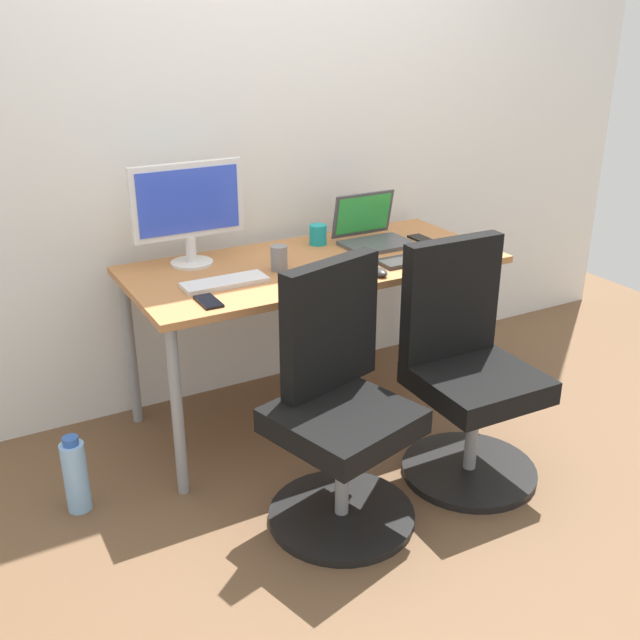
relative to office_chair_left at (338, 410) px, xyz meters
name	(u,v)px	position (x,y,z in m)	size (l,w,h in m)	color
ground_plane	(315,410)	(0.28, 0.69, -0.42)	(5.28, 5.28, 0.00)	brown
back_wall	(267,114)	(0.28, 1.13, 0.88)	(4.40, 0.04, 2.60)	white
desk	(314,275)	(0.28, 0.69, 0.25)	(1.60, 0.72, 0.73)	#B77542
office_chair_left	(338,410)	(0.00, 0.00, 0.00)	(0.54, 0.54, 0.94)	black
office_chair_right	(466,374)	(0.58, 0.00, 0.00)	(0.54, 0.54, 0.94)	black
water_bottle_on_floor	(76,475)	(-0.85, 0.47, -0.28)	(0.09, 0.09, 0.31)	#8CBFF2
desktop_monitor	(188,207)	(-0.19, 0.91, 0.56)	(0.48, 0.18, 0.43)	silver
open_laptop	(372,232)	(0.64, 0.80, 0.37)	(0.31, 0.27, 0.22)	#4C4C51
keyboard_by_monitor	(225,282)	(-0.17, 0.61, 0.32)	(0.34, 0.12, 0.02)	silver
keyboard_by_laptop	(415,259)	(0.67, 0.49, 0.32)	(0.34, 0.12, 0.02)	#2D2D2D
mouse_by_monitor	(379,272)	(0.42, 0.40, 0.33)	(0.06, 0.10, 0.03)	#2D2D2D
mouse_by_laptop	(466,249)	(0.93, 0.48, 0.33)	(0.06, 0.10, 0.03)	#B7B7B7
coffee_mug	(318,235)	(0.42, 0.90, 0.36)	(0.08, 0.08, 0.09)	teal
pen_cup	(279,258)	(0.10, 0.66, 0.36)	(0.07, 0.07, 0.10)	slate
phone_near_monitor	(208,301)	(-0.30, 0.45, 0.32)	(0.07, 0.14, 0.01)	black
phone_near_laptop	(422,239)	(0.88, 0.73, 0.32)	(0.07, 0.14, 0.01)	black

